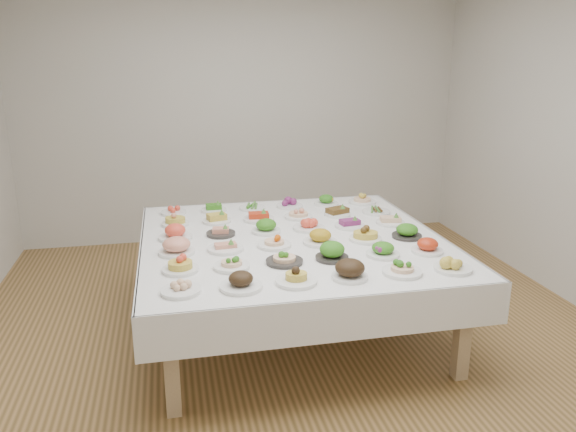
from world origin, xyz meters
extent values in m
plane|color=#A07543|center=(0.00, 0.00, 0.00)|extent=(5.00, 5.00, 0.00)
cube|color=beige|center=(0.00, 2.50, 1.40)|extent=(5.00, 0.02, 2.80)
cube|color=beige|center=(0.00, -2.50, 1.40)|extent=(5.00, 0.02, 2.80)
cube|color=white|center=(0.01, 0.09, 0.72)|extent=(2.24, 2.24, 0.06)
cube|color=white|center=(0.01, 1.21, 0.61)|extent=(2.26, 0.02, 0.28)
cube|color=white|center=(0.01, -1.03, 0.61)|extent=(2.26, 0.02, 0.28)
cube|color=white|center=(1.14, 0.09, 0.61)|extent=(0.02, 2.26, 0.28)
cube|color=white|center=(-1.11, 0.09, 0.61)|extent=(0.02, 2.26, 0.28)
cube|color=tan|center=(-0.93, -0.85, 0.34)|extent=(0.09, 0.09, 0.69)
cube|color=tan|center=(0.96, -0.85, 0.34)|extent=(0.09, 0.09, 0.69)
cube|color=tan|center=(-0.93, 1.03, 0.34)|extent=(0.09, 0.09, 0.69)
cube|color=tan|center=(0.96, 1.03, 0.34)|extent=(0.09, 0.09, 0.69)
cylinder|color=white|center=(-0.85, -0.76, 0.76)|extent=(0.23, 0.23, 0.02)
cylinder|color=white|center=(-0.49, -0.77, 0.76)|extent=(0.25, 0.25, 0.02)
cylinder|color=white|center=(-0.15, -0.76, 0.76)|extent=(0.25, 0.25, 0.02)
cylinder|color=white|center=(0.19, -0.77, 0.76)|extent=(0.22, 0.22, 0.02)
cylinder|color=white|center=(0.54, -0.76, 0.76)|extent=(0.25, 0.25, 0.02)
cylinder|color=white|center=(0.88, -0.78, 0.76)|extent=(0.24, 0.24, 0.02)
cylinder|color=white|center=(-0.84, -0.42, 0.76)|extent=(0.23, 0.23, 0.02)
cylinder|color=white|center=(-0.51, -0.44, 0.76)|extent=(0.24, 0.24, 0.02)
cylinder|color=#2C2927|center=(-0.15, -0.42, 0.76)|extent=(0.25, 0.25, 0.02)
cylinder|color=#2C2927|center=(0.18, -0.42, 0.76)|extent=(0.22, 0.22, 0.02)
cylinder|color=white|center=(0.54, -0.43, 0.76)|extent=(0.23, 0.23, 0.02)
cylinder|color=white|center=(0.87, -0.43, 0.76)|extent=(0.22, 0.22, 0.02)
cylinder|color=white|center=(-0.85, -0.08, 0.76)|extent=(0.25, 0.25, 0.02)
cylinder|color=white|center=(-0.51, -0.08, 0.76)|extent=(0.25, 0.25, 0.02)
cylinder|color=white|center=(-0.16, -0.08, 0.76)|extent=(0.24, 0.24, 0.02)
cylinder|color=white|center=(0.19, -0.08, 0.76)|extent=(0.25, 0.25, 0.02)
cylinder|color=white|center=(0.54, -0.09, 0.76)|extent=(0.24, 0.24, 0.02)
cylinder|color=#2C2927|center=(0.87, -0.09, 0.76)|extent=(0.22, 0.22, 0.02)
cylinder|color=white|center=(-0.86, 0.26, 0.76)|extent=(0.25, 0.25, 0.02)
cylinder|color=#2C2927|center=(-0.51, 0.27, 0.76)|extent=(0.22, 0.22, 0.02)
cylinder|color=white|center=(-0.16, 0.26, 0.76)|extent=(0.22, 0.22, 0.02)
cylinder|color=white|center=(0.19, 0.27, 0.76)|extent=(0.25, 0.25, 0.02)
cylinder|color=white|center=(0.53, 0.25, 0.76)|extent=(0.24, 0.24, 0.02)
cylinder|color=white|center=(0.88, 0.27, 0.76)|extent=(0.23, 0.23, 0.02)
cylinder|color=white|center=(-0.85, 0.61, 0.76)|extent=(0.22, 0.22, 0.02)
cylinder|color=white|center=(-0.51, 0.62, 0.76)|extent=(0.23, 0.23, 0.02)
cylinder|color=white|center=(-0.16, 0.60, 0.76)|extent=(0.25, 0.25, 0.02)
cylinder|color=white|center=(0.18, 0.60, 0.76)|extent=(0.23, 0.23, 0.02)
cylinder|color=white|center=(0.53, 0.60, 0.76)|extent=(0.22, 0.22, 0.02)
cylinder|color=white|center=(0.88, 0.60, 0.76)|extent=(0.24, 0.24, 0.02)
cylinder|color=white|center=(-0.86, 0.96, 0.76)|extent=(0.22, 0.22, 0.02)
cylinder|color=white|center=(-0.50, 0.96, 0.76)|extent=(0.22, 0.22, 0.02)
cylinder|color=white|center=(-0.16, 0.96, 0.76)|extent=(0.23, 0.23, 0.02)
cylinder|color=white|center=(0.18, 0.95, 0.76)|extent=(0.23, 0.23, 0.02)
cylinder|color=white|center=(0.53, 0.96, 0.76)|extent=(0.22, 0.22, 0.02)
cylinder|color=white|center=(0.88, 0.95, 0.76)|extent=(0.25, 0.25, 0.02)
camera|label=1|loc=(-0.88, -3.86, 2.10)|focal=35.00mm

